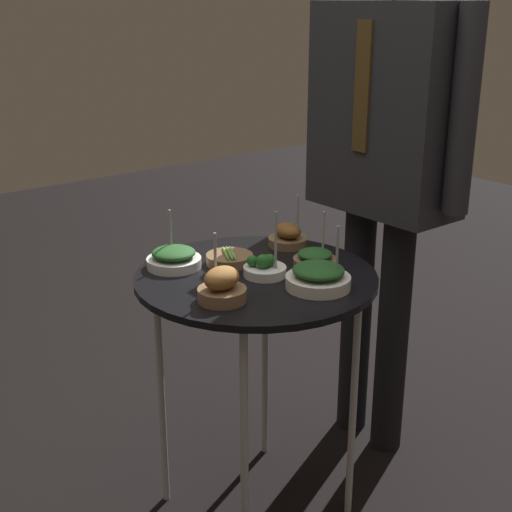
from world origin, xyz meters
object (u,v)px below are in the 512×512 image
at_px(bowl_broccoli_center, 265,267).
at_px(serving_cart, 256,295).
at_px(bowl_roast_back_left, 222,287).
at_px(bowl_spinach_front_left, 174,258).
at_px(bowl_roast_mid_right, 288,236).
at_px(bowl_spinach_mid_left, 318,277).
at_px(bowl_asparagus_back_right, 229,259).
at_px(bowl_spinach_front_right, 315,259).
at_px(waiter_figure, 386,136).

bearing_deg(bowl_broccoli_center, serving_cart, -156.25).
height_order(serving_cart, bowl_roast_back_left, bowl_roast_back_left).
relative_size(serving_cart, bowl_spinach_front_left, 4.94).
xyz_separation_m(bowl_broccoli_center, bowl_roast_mid_right, (-0.14, 0.20, 0.01)).
xyz_separation_m(serving_cart, bowl_spinach_mid_left, (0.17, 0.06, 0.09)).
xyz_separation_m(bowl_asparagus_back_right, bowl_spinach_mid_left, (0.28, 0.07, 0.01)).
relative_size(serving_cart, bowl_roast_back_left, 4.56).
relative_size(bowl_roast_back_left, bowl_spinach_front_left, 1.08).
relative_size(bowl_spinach_front_right, bowl_broccoli_center, 0.84).
bearing_deg(bowl_spinach_mid_left, bowl_broccoli_center, -160.87).
relative_size(bowl_roast_back_left, bowl_roast_mid_right, 1.02).
height_order(bowl_roast_back_left, waiter_figure, waiter_figure).
xyz_separation_m(bowl_asparagus_back_right, waiter_figure, (0.06, 0.54, 0.28)).
distance_m(bowl_roast_back_left, bowl_broccoli_center, 0.19).
bearing_deg(bowl_broccoli_center, bowl_roast_mid_right, 124.61).
height_order(serving_cart, bowl_spinach_front_left, bowl_spinach_front_left).
bearing_deg(serving_cart, bowl_asparagus_back_right, -176.82).
height_order(bowl_spinach_mid_left, bowl_roast_mid_right, bowl_spinach_mid_left).
bearing_deg(bowl_spinach_front_right, waiter_figure, 105.12).
height_order(bowl_roast_back_left, bowl_broccoli_center, bowl_broccoli_center).
relative_size(bowl_spinach_front_left, bowl_broccoli_center, 0.84).
relative_size(bowl_spinach_mid_left, bowl_broccoli_center, 0.93).
distance_m(bowl_spinach_front_right, bowl_roast_mid_right, 0.18).
bearing_deg(bowl_asparagus_back_right, serving_cart, 3.18).
height_order(bowl_spinach_mid_left, bowl_broccoli_center, bowl_broccoli_center).
bearing_deg(bowl_spinach_front_left, bowl_spinach_front_right, 51.82).
bearing_deg(bowl_spinach_front_left, bowl_roast_mid_right, 80.47).
relative_size(bowl_asparagus_back_right, bowl_broccoli_center, 0.72).
relative_size(bowl_spinach_front_left, bowl_roast_mid_right, 0.94).
bearing_deg(waiter_figure, bowl_spinach_front_left, -101.16).
bearing_deg(bowl_spinach_front_left, waiter_figure, 78.84).
height_order(bowl_spinach_front_right, bowl_roast_mid_right, bowl_roast_mid_right).
height_order(serving_cart, bowl_spinach_front_right, bowl_spinach_front_right).
bearing_deg(bowl_broccoli_center, bowl_roast_back_left, -71.19).
distance_m(bowl_spinach_front_left, bowl_roast_mid_right, 0.36).
bearing_deg(waiter_figure, bowl_broccoli_center, -82.53).
height_order(bowl_roast_back_left, bowl_spinach_mid_left, bowl_spinach_mid_left).
height_order(serving_cart, waiter_figure, waiter_figure).
relative_size(bowl_spinach_front_left, bowl_spinach_mid_left, 0.90).
xyz_separation_m(serving_cart, bowl_spinach_front_left, (-0.18, -0.14, 0.08)).
xyz_separation_m(bowl_roast_back_left, bowl_spinach_front_right, (-0.03, 0.33, -0.01)).
bearing_deg(waiter_figure, bowl_roast_back_left, -79.50).
bearing_deg(bowl_asparagus_back_right, bowl_spinach_mid_left, 13.59).
bearing_deg(bowl_spinach_front_right, bowl_asparagus_back_right, -134.71).
bearing_deg(waiter_figure, bowl_roast_mid_right, -102.97).
xyz_separation_m(serving_cart, waiter_figure, (-0.05, 0.53, 0.35)).
bearing_deg(bowl_asparagus_back_right, bowl_roast_back_left, -40.94).
xyz_separation_m(bowl_roast_back_left, bowl_roast_mid_right, (-0.20, 0.39, -0.01)).
xyz_separation_m(bowl_roast_mid_right, waiter_figure, (0.07, 0.32, 0.27)).
xyz_separation_m(serving_cart, bowl_asparagus_back_right, (-0.11, -0.01, 0.07)).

